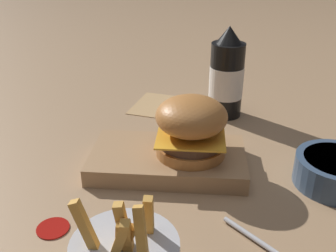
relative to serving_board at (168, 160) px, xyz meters
name	(u,v)px	position (x,y,z in m)	size (l,w,h in m)	color
ground_plane	(179,162)	(0.02, 0.02, -0.02)	(6.00, 6.00, 0.00)	#9E7A56
serving_board	(168,160)	(0.00, 0.00, 0.00)	(0.27, 0.15, 0.03)	#A37A51
burger	(191,126)	(0.04, 0.00, 0.07)	(0.12, 0.12, 0.10)	#AD6B33
ketchup_bottle	(226,77)	(0.11, 0.23, 0.07)	(0.07, 0.07, 0.20)	black
ketchup_puddle	(53,228)	(-0.15, -0.17, -0.01)	(0.05, 0.05, 0.00)	#9E140F
parchment_square	(164,106)	(-0.03, 0.27, -0.01)	(0.16, 0.16, 0.00)	tan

